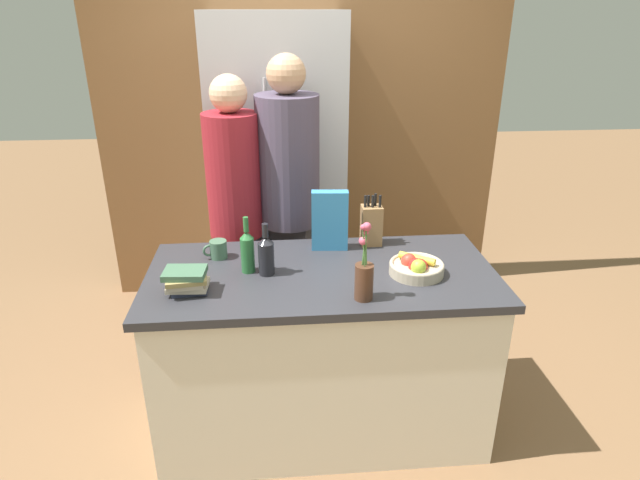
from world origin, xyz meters
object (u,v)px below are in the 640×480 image
Objects in this scene: refrigerator at (278,174)px; cereal_box at (330,221)px; person_at_sink at (236,209)px; person_in_blue at (289,197)px; fruit_bowl at (416,267)px; coffee_mug at (218,249)px; book_stack at (187,280)px; bottle_oil at (266,255)px; knife_block at (371,225)px; bottle_vinegar at (247,250)px; flower_vase at (364,275)px.

refrigerator is 1.00m from cereal_box.
person_in_blue is (0.31, 0.04, 0.05)m from person_at_sink.
fruit_bowl is at bearing -28.10° from person_in_blue.
book_stack reaches higher than coffee_mug.
bottle_oil is (-0.07, -1.23, -0.02)m from refrigerator.
fruit_bowl reaches higher than coffee_mug.
person_in_blue is (0.47, 0.83, 0.08)m from book_stack.
knife_block is 0.57m from person_in_blue.
refrigerator is at bearing 73.08° from book_stack.
coffee_mug is (-0.31, -1.03, -0.08)m from refrigerator.
person_in_blue is at bearing 137.05° from knife_block.
book_stack is at bearing -74.45° from person_at_sink.
fruit_bowl is 0.93× the size of bottle_vinegar.
flower_vase is 0.80m from coffee_mug.
person_at_sink is at bearing 141.80° from cereal_box.
knife_block is 1.09× the size of bottle_oil.
cereal_box is at bearing -40.69° from person_in_blue.
flower_vase is at bearing -9.18° from book_stack.
coffee_mug is 0.62m from person_in_blue.
bottle_oil is at bearing -93.42° from refrigerator.
person_at_sink is (0.17, 0.80, 0.03)m from book_stack.
bottle_vinegar is at bearing -54.34° from person_at_sink.
bottle_vinegar is at bearing 34.97° from book_stack.
coffee_mug is (-0.65, 0.47, -0.07)m from flower_vase.
coffee_mug is at bearing 140.32° from bottle_oil.
fruit_bowl is 0.40m from knife_block.
coffee_mug is at bearing 164.31° from fruit_bowl.
coffee_mug is (-0.56, -0.06, -0.11)m from cereal_box.
bottle_oil is at bearing -39.68° from coffee_mug.
coffee_mug is 0.32m from bottle_oil.
person_in_blue is at bearing 126.84° from fruit_bowl.
book_stack is (-0.89, -0.45, -0.05)m from knife_block.
bottle_oil reaches higher than fruit_bowl.
bottle_oil is (-0.54, -0.31, -0.01)m from knife_block.
flower_vase reaches higher than cereal_box.
cereal_box is 0.17× the size of person_in_blue.
flower_vase is at bearing -102.85° from knife_block.
knife_block is 0.62m from bottle_oil.
flower_vase is 0.77m from book_stack.
person_at_sink is at bearing 105.12° from bottle_oil.
cereal_box is at bearing 99.83° from flower_vase.
person_in_blue reaches higher than person_at_sink.
book_stack is at bearing -157.42° from bottle_oil.
bottle_oil is at bearing -75.45° from person_in_blue.
fruit_bowl is 1.01× the size of bottle_oil.
refrigerator reaches higher than knife_block.
bottle_vinegar is (-0.41, -0.23, -0.05)m from cereal_box.
person_in_blue is (0.05, -0.54, 0.02)m from refrigerator.
fruit_bowl is at bearing -12.18° from person_at_sink.
refrigerator is 1.53m from flower_vase.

